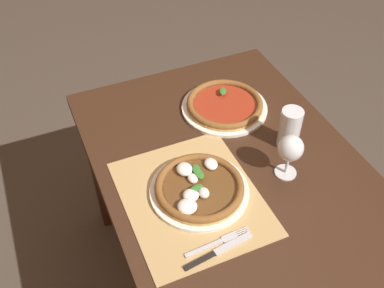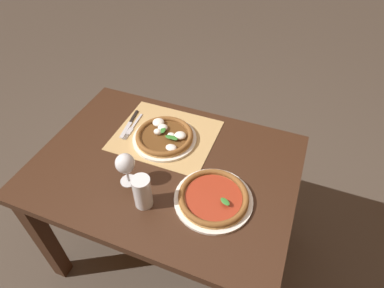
# 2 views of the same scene
# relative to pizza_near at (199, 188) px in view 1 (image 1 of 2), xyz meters

# --- Properties ---
(ground_plane) EXTENTS (24.00, 24.00, 0.00)m
(ground_plane) POSITION_rel_pizza_near_xyz_m (-0.07, 0.14, -0.76)
(ground_plane) COLOR #473D33
(dining_table) EXTENTS (1.15, 0.83, 0.74)m
(dining_table) POSITION_rel_pizza_near_xyz_m (-0.07, 0.14, -0.14)
(dining_table) COLOR #382114
(dining_table) RESTS_ON ground
(paper_placemat) EXTENTS (0.47, 0.40, 0.00)m
(paper_placemat) POSITION_rel_pizza_near_xyz_m (0.01, -0.03, -0.02)
(paper_placemat) COLOR tan
(paper_placemat) RESTS_ON dining_table
(pizza_near) EXTENTS (0.30, 0.30, 0.05)m
(pizza_near) POSITION_rel_pizza_near_xyz_m (0.00, 0.00, 0.00)
(pizza_near) COLOR silver
(pizza_near) RESTS_ON paper_placemat
(pizza_far) EXTENTS (0.32, 0.32, 0.04)m
(pizza_far) POSITION_rel_pizza_near_xyz_m (-0.33, 0.25, -0.00)
(pizza_far) COLOR silver
(pizza_far) RESTS_ON dining_table
(wine_glass) EXTENTS (0.08, 0.08, 0.16)m
(wine_glass) POSITION_rel_pizza_near_xyz_m (0.03, 0.29, 0.08)
(wine_glass) COLOR silver
(wine_glass) RESTS_ON dining_table
(pint_glass) EXTENTS (0.07, 0.07, 0.15)m
(pint_glass) POSITION_rel_pizza_near_xyz_m (-0.08, 0.36, 0.05)
(pint_glass) COLOR silver
(pint_glass) RESTS_ON dining_table
(fork) EXTENTS (0.03, 0.20, 0.00)m
(fork) POSITION_rel_pizza_near_xyz_m (0.19, -0.02, -0.02)
(fork) COLOR #B7B7BC
(fork) RESTS_ON paper_placemat
(knife) EXTENTS (0.04, 0.22, 0.01)m
(knife) POSITION_rel_pizza_near_xyz_m (0.21, -0.04, -0.02)
(knife) COLOR black
(knife) RESTS_ON paper_placemat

